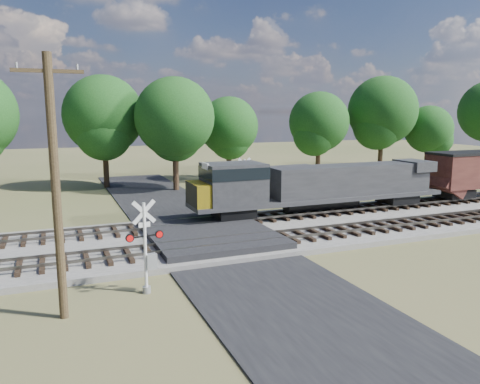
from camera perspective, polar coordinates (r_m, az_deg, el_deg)
name	(u,v)px	position (r m, az deg, el deg)	size (l,w,h in m)	color
ground	(211,242)	(27.39, -3.60, -6.05)	(160.00, 160.00, 0.00)	#4B532C
ballast_bed	(350,222)	(32.22, 13.26, -3.61)	(140.00, 10.00, 0.30)	gray
road	(211,241)	(27.38, -3.60, -5.97)	(7.00, 60.00, 0.08)	black
crossing_panel	(208,234)	(27.76, -3.93, -5.16)	(7.00, 9.00, 0.62)	#262628
track_near	(274,238)	(26.63, 4.19, -5.59)	(140.00, 2.60, 0.33)	black
track_far	(241,219)	(31.06, 0.12, -3.35)	(140.00, 2.60, 0.33)	black
crossing_signal_near	(147,255)	(19.78, -11.23, -7.51)	(1.59, 0.38, 3.95)	silver
crossing_signal_far	(243,190)	(34.60, 0.41, 0.22)	(1.67, 0.36, 4.14)	silver
utility_pole	(55,183)	(17.54, -21.58, 1.03)	(2.31, 0.31, 9.43)	#322416
equipment_shed	(299,185)	(39.16, 7.16, 0.90)	(4.58, 4.58, 2.92)	#3F291B
treeline	(220,118)	(48.61, -2.47, 9.04)	(85.96, 11.87, 11.67)	black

